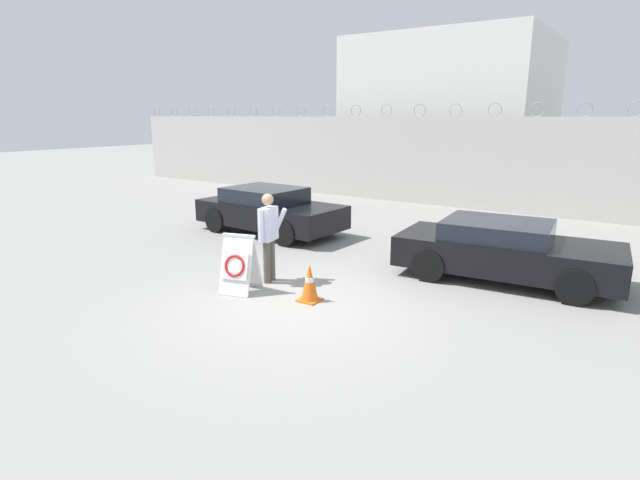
# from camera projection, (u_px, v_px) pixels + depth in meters

# --- Properties ---
(ground_plane) EXTENTS (90.00, 90.00, 0.00)m
(ground_plane) POSITION_uv_depth(u_px,v_px,m) (298.00, 307.00, 8.68)
(ground_plane) COLOR gray
(perimeter_wall) EXTENTS (36.00, 0.30, 3.66)m
(perimeter_wall) POSITION_uv_depth(u_px,v_px,m) (490.00, 164.00, 17.22)
(perimeter_wall) COLOR beige
(perimeter_wall) RESTS_ON ground_plane
(building_block) EXTENTS (7.73, 7.18, 6.45)m
(building_block) POSITION_uv_depth(u_px,v_px,m) (452.00, 116.00, 22.24)
(building_block) COLOR silver
(building_block) RESTS_ON ground_plane
(barricade_sign) EXTENTS (0.77, 0.81, 1.11)m
(barricade_sign) POSITION_uv_depth(u_px,v_px,m) (239.00, 263.00, 9.32)
(barricade_sign) COLOR white
(barricade_sign) RESTS_ON ground_plane
(security_guard) EXTENTS (0.37, 0.68, 1.78)m
(security_guard) POSITION_uv_depth(u_px,v_px,m) (269.00, 233.00, 9.78)
(security_guard) COLOR #514C42
(security_guard) RESTS_ON ground_plane
(traffic_cone_near) EXTENTS (0.37, 0.37, 0.69)m
(traffic_cone_near) POSITION_uv_depth(u_px,v_px,m) (310.00, 283.00, 8.88)
(traffic_cone_near) COLOR orange
(traffic_cone_near) RESTS_ON ground_plane
(parked_car_front_coupe) EXTENTS (4.30, 2.12, 1.28)m
(parked_car_front_coupe) POSITION_uv_depth(u_px,v_px,m) (269.00, 210.00, 14.03)
(parked_car_front_coupe) COLOR black
(parked_car_front_coupe) RESTS_ON ground_plane
(parked_car_rear_sedan) EXTENTS (4.37, 2.17, 1.20)m
(parked_car_rear_sedan) POSITION_uv_depth(u_px,v_px,m) (504.00, 250.00, 10.00)
(parked_car_rear_sedan) COLOR black
(parked_car_rear_sedan) RESTS_ON ground_plane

